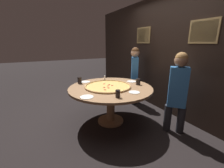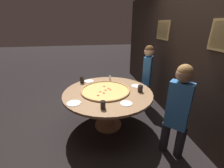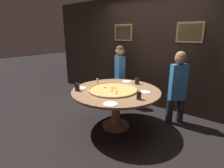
% 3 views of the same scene
% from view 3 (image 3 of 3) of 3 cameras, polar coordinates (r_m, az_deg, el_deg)
% --- Properties ---
extents(ground_plane, '(24.00, 24.00, 0.00)m').
position_cam_3_polar(ground_plane, '(3.49, 1.20, -13.57)').
color(ground_plane, black).
extents(back_wall, '(6.40, 0.08, 2.60)m').
position_cam_3_polar(back_wall, '(4.26, 12.92, 10.06)').
color(back_wall, black).
rests_on(back_wall, ground_plane).
extents(dining_table, '(1.61, 1.61, 0.74)m').
position_cam_3_polar(dining_table, '(3.23, 1.26, -4.09)').
color(dining_table, '#936B47').
rests_on(dining_table, ground_plane).
extents(giant_pizza, '(0.90, 0.90, 0.03)m').
position_cam_3_polar(giant_pizza, '(3.17, 0.27, -1.74)').
color(giant_pizza, '#EAB75B').
rests_on(giant_pizza, dining_table).
extents(drink_cup_by_shaker, '(0.08, 0.08, 0.12)m').
position_cam_3_polar(drink_cup_by_shaker, '(2.75, 8.77, -3.77)').
color(drink_cup_by_shaker, black).
rests_on(drink_cup_by_shaker, dining_table).
extents(drink_cup_far_right, '(0.08, 0.08, 0.14)m').
position_cam_3_polar(drink_cup_far_right, '(3.18, -11.27, -0.97)').
color(drink_cup_far_right, black).
rests_on(drink_cup_far_right, dining_table).
extents(drink_cup_far_left, '(0.09, 0.09, 0.12)m').
position_cam_3_polar(drink_cup_far_left, '(3.57, 8.17, 0.95)').
color(drink_cup_far_left, black).
rests_on(drink_cup_far_left, dining_table).
extents(white_plate_beside_cup, '(0.19, 0.19, 0.01)m').
position_cam_3_polar(white_plate_beside_cup, '(3.12, 10.80, -2.57)').
color(white_plate_beside_cup, white).
rests_on(white_plate_beside_cup, dining_table).
extents(white_plate_far_back, '(0.20, 0.20, 0.01)m').
position_cam_3_polar(white_plate_far_back, '(3.34, -10.15, -1.26)').
color(white_plate_far_back, white).
rests_on(white_plate_far_back, dining_table).
extents(white_plate_near_front, '(0.21, 0.21, 0.01)m').
position_cam_3_polar(white_plate_near_front, '(2.56, -0.58, -6.50)').
color(white_plate_near_front, white).
rests_on(white_plate_near_front, dining_table).
extents(white_plate_left_side, '(0.20, 0.20, 0.01)m').
position_cam_3_polar(white_plate_left_side, '(3.74, 4.81, 0.83)').
color(white_plate_left_side, white).
rests_on(white_plate_left_side, dining_table).
extents(condiment_shaker, '(0.04, 0.04, 0.10)m').
position_cam_3_polar(condiment_shaker, '(3.63, -4.80, 1.10)').
color(condiment_shaker, silver).
rests_on(condiment_shaker, dining_table).
extents(diner_far_left, '(0.38, 0.31, 1.46)m').
position_cam_3_polar(diner_far_left, '(4.32, 2.54, 4.10)').
color(diner_far_left, '#232328').
rests_on(diner_far_left, ground_plane).
extents(diner_side_right, '(0.35, 0.34, 1.42)m').
position_cam_3_polar(diner_side_right, '(3.55, 20.71, 0.06)').
color(diner_side_right, '#232328').
rests_on(diner_side_right, ground_plane).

